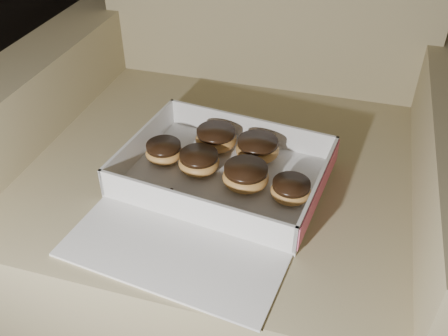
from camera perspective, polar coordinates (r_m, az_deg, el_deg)
name	(u,v)px	position (r m, az deg, el deg)	size (l,w,h in m)	color
floor	(205,324)	(1.31, -2.19, -17.37)	(4.50, 4.50, 0.00)	black
armchair	(234,186)	(1.17, 1.11, -2.08)	(1.01, 0.85, 1.05)	#94875E
bakery_box	(217,187)	(0.93, -0.79, -2.14)	(0.42, 0.47, 0.06)	silver
donut_a	(216,138)	(1.02, -0.91, 3.43)	(0.09, 0.09, 0.04)	#BD8042
donut_b	(164,151)	(1.00, -6.88, 1.91)	(0.07, 0.07, 0.04)	#BD8042
donut_c	(291,190)	(0.90, 7.65, -2.49)	(0.07, 0.07, 0.04)	#BD8042
donut_d	(246,176)	(0.92, 2.50, -0.90)	(0.09, 0.09, 0.04)	#BD8042
donut_e	(257,149)	(0.99, 3.83, 2.23)	(0.09, 0.09, 0.04)	#BD8042
donut_f	(199,161)	(0.96, -2.87, 0.75)	(0.08, 0.08, 0.04)	#BD8042
crumb_a	(239,188)	(0.93, 1.77, -2.29)	(0.01, 0.01, 0.00)	black
crumb_b	(171,189)	(0.93, -6.03, -2.46)	(0.01, 0.01, 0.00)	black
crumb_c	(239,184)	(0.94, 1.72, -1.85)	(0.01, 0.01, 0.00)	black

